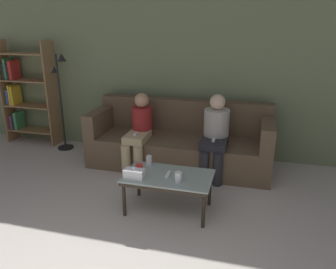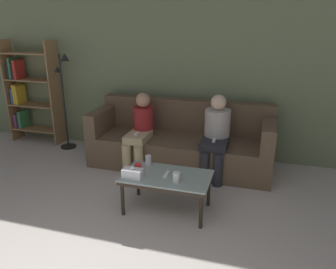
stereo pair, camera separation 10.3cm
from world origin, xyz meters
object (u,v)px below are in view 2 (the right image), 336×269
object	(u,v)px
cup_far_center	(138,168)
game_remote	(167,174)
standing_lamp	(64,92)
couch	(181,143)
coffee_table	(167,179)
cup_near_left	(176,177)
seated_person_mid_left	(216,133)
cup_near_right	(148,160)
tissue_box	(133,173)
seated_person_left_end	(140,129)
bookshelf	(28,92)

from	to	relation	value
cup_far_center	game_remote	size ratio (longest dim) A/B	0.60
cup_far_center	standing_lamp	world-z (taller)	standing_lamp
cup_far_center	couch	bearing A→B (deg)	82.26
coffee_table	cup_near_left	distance (m)	0.21
cup_near_left	cup_far_center	world-z (taller)	cup_near_left
seated_person_mid_left	standing_lamp	bearing A→B (deg)	172.14
coffee_table	cup_near_right	size ratio (longest dim) A/B	8.55
cup_near_right	cup_far_center	distance (m)	0.21
tissue_box	seated_person_left_end	size ratio (longest dim) A/B	0.20
coffee_table	cup_near_left	bearing A→B (deg)	-39.70
couch	seated_person_left_end	distance (m)	0.64
seated_person_left_end	tissue_box	bearing A→B (deg)	-72.89
tissue_box	coffee_table	bearing A→B (deg)	24.87
bookshelf	seated_person_left_end	distance (m)	2.39
couch	cup_far_center	xyz separation A→B (m)	(-0.17, -1.29, 0.14)
coffee_table	cup_near_left	world-z (taller)	cup_near_left
couch	standing_lamp	bearing A→B (deg)	175.94
cup_near_left	seated_person_left_end	distance (m)	1.44
couch	cup_near_right	bearing A→B (deg)	-96.64
cup_far_center	seated_person_left_end	distance (m)	1.11
couch	cup_near_left	xyz separation A→B (m)	(0.31, -1.41, 0.15)
bookshelf	seated_person_left_end	size ratio (longest dim) A/B	1.63
cup_near_left	cup_far_center	xyz separation A→B (m)	(-0.48, 0.12, -0.01)
bookshelf	seated_person_mid_left	world-z (taller)	bookshelf
coffee_table	cup_near_left	size ratio (longest dim) A/B	8.93
cup_near_right	cup_far_center	xyz separation A→B (m)	(-0.05, -0.21, -0.01)
coffee_table	bookshelf	size ratio (longest dim) A/B	0.55
game_remote	standing_lamp	size ratio (longest dim) A/B	0.09
cup_far_center	game_remote	xyz separation A→B (m)	(0.34, -0.01, -0.03)
standing_lamp	seated_person_mid_left	world-z (taller)	standing_lamp
game_remote	seated_person_left_end	size ratio (longest dim) A/B	0.14
standing_lamp	seated_person_left_end	bearing A→B (deg)	-14.82
seated_person_mid_left	tissue_box	bearing A→B (deg)	-120.08
cup_far_center	standing_lamp	bearing A→B (deg)	142.22
couch	cup_near_left	distance (m)	1.45
cup_near_left	seated_person_mid_left	size ratio (longest dim) A/B	0.10
tissue_box	seated_person_mid_left	world-z (taller)	seated_person_mid_left
cup_near_left	cup_far_center	distance (m)	0.50
couch	standing_lamp	distance (m)	2.12
coffee_table	bookshelf	bearing A→B (deg)	152.43
cup_near_left	standing_lamp	size ratio (longest dim) A/B	0.07
cup_near_left	cup_near_right	world-z (taller)	cup_near_right
cup_near_left	tissue_box	bearing A→B (deg)	-175.39
game_remote	bookshelf	xyz separation A→B (m)	(-3.02, 1.57, 0.44)
cup_near_left	bookshelf	xyz separation A→B (m)	(-3.16, 1.69, 0.39)
cup_near_right	bookshelf	bearing A→B (deg)	153.45
coffee_table	cup_near_right	bearing A→B (deg)	143.83
seated_person_mid_left	cup_near_right	bearing A→B (deg)	-127.65
standing_lamp	seated_person_left_end	world-z (taller)	standing_lamp
seated_person_mid_left	bookshelf	bearing A→B (deg)	171.70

